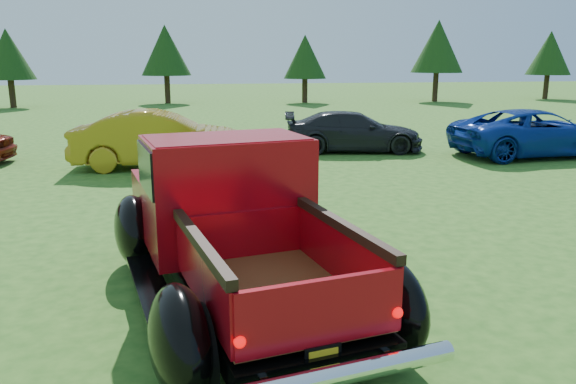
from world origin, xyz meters
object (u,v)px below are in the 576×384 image
Objects in this scene: tree_far_east at (550,53)px; show_car_grey at (353,132)px; show_car_yellow at (161,139)px; tree_west at (8,54)px; tree_mid_left at (166,50)px; show_car_blue at (536,133)px; tree_mid_right at (305,57)px; pickup_truck at (228,220)px; tree_east at (438,47)px.

tree_far_east is 29.21m from show_car_grey.
tree_west is at bearing 26.98° from show_car_yellow.
show_car_blue is at bearing -63.04° from tree_mid_left.
show_car_yellow reaches higher than show_car_blue.
tree_mid_right is at bearing -178.41° from tree_far_east.
show_car_yellow is at bearing 116.21° from show_car_grey.
show_car_yellow is at bearing 86.29° from show_car_blue.
tree_west is at bearing -177.61° from tree_far_east.
pickup_truck is at bearing -69.77° from tree_west.
tree_east is at bearing -36.91° from show_car_yellow.
tree_mid_left is 1.14× the size of tree_mid_right.
tree_far_east is 1.04× the size of show_car_yellow.
show_car_blue is at bearing -106.53° from tree_east.
tree_mid_right reaches higher than pickup_truck.
tree_mid_left is 9.06m from tree_mid_right.
show_car_yellow is (9.66, -20.87, -2.35)m from tree_west.
tree_far_east is (36.00, 1.50, 0.14)m from tree_west.
tree_mid_left is (9.00, 2.00, 0.27)m from tree_west.
show_car_grey is at bearing -50.99° from tree_west.
tree_west reaches higher than show_car_yellow.
tree_mid_right is 0.96× the size of show_car_yellow.
tree_mid_left is 22.28m from show_car_grey.
tree_mid_left is at bearing 3.80° from show_car_yellow.
tree_mid_left is at bearing 175.24° from tree_east.
tree_west reaches higher than tree_mid_right.
tree_mid_left reaches higher than show_car_grey.
tree_west reaches higher than pickup_truck.
show_car_blue is (5.15, -1.77, 0.07)m from show_car_grey.
show_car_yellow is at bearing -139.66° from tree_far_east.
tree_east is at bearing -173.66° from tree_far_east.
tree_far_east reaches higher than tree_mid_right.
show_car_blue is at bearing -45.35° from tree_west.
tree_mid_left is 18.06m from tree_east.
tree_mid_left is 0.93× the size of tree_east.
show_car_yellow is 0.92× the size of show_car_blue.
tree_mid_right is at bearing -18.73° from show_car_yellow.
tree_far_east is at bearing -47.51° from show_car_yellow.
show_car_yellow is (-17.34, -21.37, -2.90)m from tree_east.
pickup_truck is at bearing -103.13° from tree_mid_right.
tree_mid_right is 9.04m from tree_east.
tree_far_east is at bearing -35.12° from show_car_grey.
pickup_truck is at bearing 127.90° from show_car_blue.
tree_far_east is at bearing -37.95° from show_car_blue.
tree_far_east is 27.28m from show_car_blue.
tree_west is 1.05× the size of tree_mid_right.
pickup_truck reaches higher than show_car_yellow.
tree_west reaches higher than show_car_grey.
tree_mid_left is at bearing 81.74° from pickup_truck.
tree_east is 0.97× the size of pickup_truck.
tree_east is 9.06m from tree_far_east.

